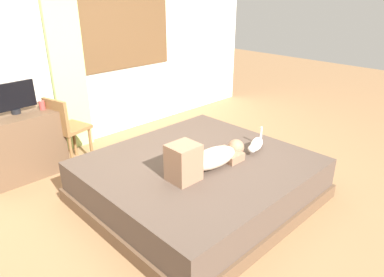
{
  "coord_description": "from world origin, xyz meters",
  "views": [
    {
      "loc": [
        -2.13,
        -2.06,
        2.02
      ],
      "look_at": [
        0.17,
        0.3,
        0.59
      ],
      "focal_mm": 32.55,
      "sensor_mm": 36.0,
      "label": 1
    }
  ],
  "objects_px": {
    "person_lying": "(206,158)",
    "chair_by_desk": "(65,126)",
    "tv_monitor": "(13,98)",
    "bed": "(199,180)",
    "desk": "(19,145)",
    "cat": "(256,145)",
    "cup": "(42,105)"
  },
  "relations": [
    {
      "from": "person_lying",
      "to": "chair_by_desk",
      "type": "bearing_deg",
      "value": 105.95
    },
    {
      "from": "tv_monitor",
      "to": "chair_by_desk",
      "type": "distance_m",
      "value": 0.63
    },
    {
      "from": "bed",
      "to": "person_lying",
      "type": "xyz_separation_m",
      "value": [
        -0.07,
        -0.17,
        0.34
      ]
    },
    {
      "from": "tv_monitor",
      "to": "desk",
      "type": "bearing_deg",
      "value": -180.0
    },
    {
      "from": "bed",
      "to": "cat",
      "type": "distance_m",
      "value": 0.71
    },
    {
      "from": "cup",
      "to": "chair_by_desk",
      "type": "distance_m",
      "value": 0.35
    },
    {
      "from": "cat",
      "to": "cup",
      "type": "relative_size",
      "value": 3.49
    },
    {
      "from": "bed",
      "to": "person_lying",
      "type": "bearing_deg",
      "value": -113.9
    },
    {
      "from": "tv_monitor",
      "to": "chair_by_desk",
      "type": "bearing_deg",
      "value": -18.56
    },
    {
      "from": "cat",
      "to": "chair_by_desk",
      "type": "bearing_deg",
      "value": 122.08
    },
    {
      "from": "cat",
      "to": "bed",
      "type": "bearing_deg",
      "value": 157.6
    },
    {
      "from": "person_lying",
      "to": "cup",
      "type": "xyz_separation_m",
      "value": [
        -0.71,
        1.92,
        0.24
      ]
    },
    {
      "from": "tv_monitor",
      "to": "bed",
      "type": "bearing_deg",
      "value": -59.9
    },
    {
      "from": "cat",
      "to": "tv_monitor",
      "type": "bearing_deg",
      "value": 128.72
    },
    {
      "from": "cat",
      "to": "desk",
      "type": "height_order",
      "value": "desk"
    },
    {
      "from": "person_lying",
      "to": "cat",
      "type": "height_order",
      "value": "person_lying"
    },
    {
      "from": "cat",
      "to": "desk",
      "type": "distance_m",
      "value": 2.67
    },
    {
      "from": "cat",
      "to": "cup",
      "type": "bearing_deg",
      "value": 124.69
    },
    {
      "from": "cat",
      "to": "tv_monitor",
      "type": "height_order",
      "value": "tv_monitor"
    },
    {
      "from": "desk",
      "to": "person_lying",
      "type": "bearing_deg",
      "value": -62.59
    },
    {
      "from": "bed",
      "to": "person_lying",
      "type": "height_order",
      "value": "person_lying"
    },
    {
      "from": "bed",
      "to": "cat",
      "type": "relative_size",
      "value": 6.08
    },
    {
      "from": "bed",
      "to": "desk",
      "type": "xyz_separation_m",
      "value": [
        -1.1,
        1.81,
        0.15
      ]
    },
    {
      "from": "bed",
      "to": "tv_monitor",
      "type": "distance_m",
      "value": 2.21
    },
    {
      "from": "tv_monitor",
      "to": "chair_by_desk",
      "type": "relative_size",
      "value": 0.56
    },
    {
      "from": "person_lying",
      "to": "desk",
      "type": "bearing_deg",
      "value": 117.41
    },
    {
      "from": "bed",
      "to": "chair_by_desk",
      "type": "relative_size",
      "value": 2.44
    },
    {
      "from": "desk",
      "to": "tv_monitor",
      "type": "height_order",
      "value": "tv_monitor"
    },
    {
      "from": "chair_by_desk",
      "to": "cat",
      "type": "bearing_deg",
      "value": -57.92
    },
    {
      "from": "tv_monitor",
      "to": "cat",
      "type": "bearing_deg",
      "value": -51.28
    },
    {
      "from": "bed",
      "to": "cup",
      "type": "distance_m",
      "value": 2.0
    },
    {
      "from": "cat",
      "to": "tv_monitor",
      "type": "xyz_separation_m",
      "value": [
        -1.65,
        2.06,
        0.41
      ]
    }
  ]
}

